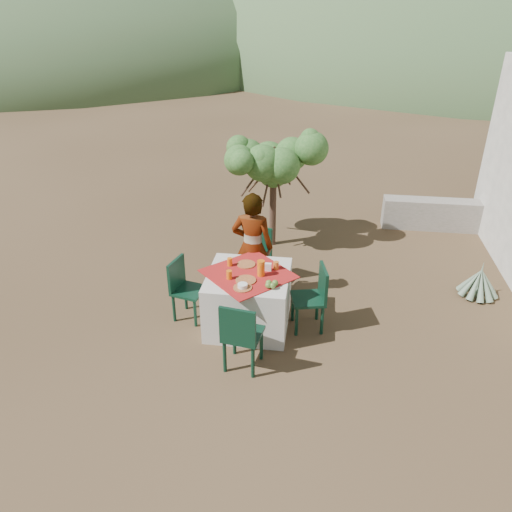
{
  "coord_description": "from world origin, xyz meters",
  "views": [
    {
      "loc": [
        1.16,
        -5.38,
        3.86
      ],
      "look_at": [
        0.36,
        0.34,
        0.8
      ],
      "focal_mm": 35.0,
      "sensor_mm": 36.0,
      "label": 1
    }
  ],
  "objects": [
    {
      "name": "ground",
      "position": [
        0.0,
        0.0,
        0.0
      ],
      "size": [
        160.0,
        160.0,
        0.0
      ],
      "primitive_type": "plane",
      "color": "#3D2E1C",
      "rests_on": "ground"
    },
    {
      "name": "table",
      "position": [
        0.32,
        -0.06,
        0.38
      ],
      "size": [
        1.3,
        1.3,
        0.76
      ],
      "color": "silver",
      "rests_on": "ground"
    },
    {
      "name": "chair_far",
      "position": [
        0.26,
        1.0,
        0.49
      ],
      "size": [
        0.53,
        0.53,
        0.88
      ],
      "rotation": [
        0.0,
        0.0,
        -0.37
      ],
      "color": "black",
      "rests_on": "ground"
    },
    {
      "name": "chair_near",
      "position": [
        0.37,
        -0.95,
        0.5
      ],
      "size": [
        0.47,
        0.47,
        0.9
      ],
      "rotation": [
        0.0,
        0.0,
        2.99
      ],
      "color": "black",
      "rests_on": "ground"
    },
    {
      "name": "chair_left",
      "position": [
        -0.54,
        0.0,
        0.47
      ],
      "size": [
        0.47,
        0.47,
        0.84
      ],
      "rotation": [
        0.0,
        0.0,
        1.33
      ],
      "color": "black",
      "rests_on": "ground"
    },
    {
      "name": "chair_right",
      "position": [
        1.15,
        -0.0,
        0.48
      ],
      "size": [
        0.48,
        0.48,
        0.87
      ],
      "rotation": [
        0.0,
        0.0,
        4.93
      ],
      "color": "black",
      "rests_on": "ground"
    },
    {
      "name": "person",
      "position": [
        0.27,
        0.62,
        0.79
      ],
      "size": [
        0.6,
        0.41,
        1.57
      ],
      "primitive_type": "imported",
      "rotation": [
        0.0,
        0.0,
        3.08
      ],
      "color": "#8C6651",
      "rests_on": "ground"
    },
    {
      "name": "shrub_tree",
      "position": [
        0.42,
        2.39,
        1.38
      ],
      "size": [
        1.48,
        1.46,
        1.74
      ],
      "color": "#473123",
      "rests_on": "ground"
    },
    {
      "name": "agave",
      "position": [
        3.46,
        1.1,
        0.2
      ],
      "size": [
        0.56,
        0.57,
        0.6
      ],
      "rotation": [
        0.0,
        0.0,
        -0.35
      ],
      "color": "gray",
      "rests_on": "ground"
    },
    {
      "name": "stone_wall",
      "position": [
        3.6,
        3.4,
        0.28
      ],
      "size": [
        2.6,
        0.35,
        0.55
      ],
      "primitive_type": "cube",
      "color": "gray",
      "rests_on": "ground"
    },
    {
      "name": "hill_near_left",
      "position": [
        -18.0,
        30.0,
        0.0
      ],
      "size": [
        40.0,
        40.0,
        16.0
      ],
      "primitive_type": "ellipsoid",
      "color": "#34512D",
      "rests_on": "ground"
    },
    {
      "name": "hill_near_right",
      "position": [
        12.0,
        36.0,
        0.0
      ],
      "size": [
        48.0,
        48.0,
        20.0
      ],
      "primitive_type": "ellipsoid",
      "color": "#34512D",
      "rests_on": "ground"
    },
    {
      "name": "hill_far_center",
      "position": [
        -4.0,
        52.0,
        0.0
      ],
      "size": [
        60.0,
        60.0,
        24.0
      ],
      "primitive_type": "ellipsoid",
      "color": "slate",
      "rests_on": "ground"
    },
    {
      "name": "plate_far",
      "position": [
        0.26,
        0.16,
        0.77
      ],
      "size": [
        0.24,
        0.24,
        0.01
      ],
      "primitive_type": "cylinder",
      "color": "brown",
      "rests_on": "table"
    },
    {
      "name": "plate_near",
      "position": [
        0.32,
        -0.24,
        0.77
      ],
      "size": [
        0.25,
        0.25,
        0.01
      ],
      "primitive_type": "cylinder",
      "color": "brown",
      "rests_on": "table"
    },
    {
      "name": "glass_far",
      "position": [
        0.05,
        0.11,
        0.82
      ],
      "size": [
        0.07,
        0.07,
        0.11
      ],
      "primitive_type": "cylinder",
      "color": "orange",
      "rests_on": "table"
    },
    {
      "name": "glass_near",
      "position": [
        0.11,
        -0.21,
        0.82
      ],
      "size": [
        0.07,
        0.07,
        0.11
      ],
      "primitive_type": "cylinder",
      "color": "orange",
      "rests_on": "table"
    },
    {
      "name": "juice_pitcher",
      "position": [
        0.48,
        -0.08,
        0.86
      ],
      "size": [
        0.09,
        0.09,
        0.2
      ],
      "primitive_type": "cylinder",
      "color": "orange",
      "rests_on": "table"
    },
    {
      "name": "bowl_plate",
      "position": [
        0.3,
        -0.41,
        0.77
      ],
      "size": [
        0.23,
        0.23,
        0.01
      ],
      "primitive_type": "cylinder",
      "color": "brown",
      "rests_on": "table"
    },
    {
      "name": "white_bowl",
      "position": [
        0.3,
        -0.41,
        0.8
      ],
      "size": [
        0.12,
        0.12,
        0.04
      ],
      "primitive_type": "cylinder",
      "color": "white",
      "rests_on": "bowl_plate"
    },
    {
      "name": "jar_left",
      "position": [
        0.65,
        0.11,
        0.81
      ],
      "size": [
        0.07,
        0.07,
        0.1
      ],
      "primitive_type": "cylinder",
      "color": "orange",
      "rests_on": "table"
    },
    {
      "name": "jar_right",
      "position": [
        0.63,
        0.13,
        0.81
      ],
      "size": [
        0.05,
        0.05,
        0.09
      ],
      "primitive_type": "cylinder",
      "color": "orange",
      "rests_on": "table"
    },
    {
      "name": "napkin_holder",
      "position": [
        0.55,
        0.05,
        0.81
      ],
      "size": [
        0.08,
        0.05,
        0.1
      ],
      "primitive_type": "cube",
      "rotation": [
        0.0,
        0.0,
        0.0
      ],
      "color": "white",
      "rests_on": "table"
    },
    {
      "name": "fruit_cluster",
      "position": [
        0.64,
        -0.33,
        0.8
      ],
      "size": [
        0.15,
        0.14,
        0.07
      ],
      "color": "#58802E",
      "rests_on": "table"
    }
  ]
}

